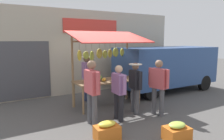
# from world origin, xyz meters

# --- Properties ---
(ground_plane) EXTENTS (40.00, 40.00, 0.00)m
(ground_plane) POSITION_xyz_m (0.00, 0.00, 0.00)
(ground_plane) COLOR #514F4C
(street_backdrop) EXTENTS (9.00, 0.30, 3.40)m
(street_backdrop) POSITION_xyz_m (0.04, -2.20, 1.70)
(street_backdrop) COLOR #B2A893
(street_backdrop) RESTS_ON ground
(market_stall) EXTENTS (2.50, 1.46, 2.50)m
(market_stall) POSITION_xyz_m (0.01, -0.06, 1.55)
(market_stall) COLOR olive
(market_stall) RESTS_ON ground
(vendor_with_sunhat) EXTENTS (0.43, 0.70, 1.66)m
(vendor_with_sunhat) POSITION_xyz_m (0.41, -0.75, 0.98)
(vendor_with_sunhat) COLOR navy
(vendor_with_sunhat) RESTS_ON ground
(shopper_with_shopping_bag) EXTENTS (0.23, 0.72, 1.70)m
(shopper_with_shopping_bag) POSITION_xyz_m (1.14, 1.23, 0.99)
(shopper_with_shopping_bag) COLOR #4C4C51
(shopper_with_shopping_bag) RESTS_ON ground
(shopper_in_striped_shirt) EXTENTS (0.40, 0.66, 1.53)m
(shopper_in_striped_shirt) POSITION_xyz_m (-0.36, 1.06, 0.89)
(shopper_in_striped_shirt) COLOR #4C4C51
(shopper_in_striped_shirt) RESTS_ON ground
(shopper_with_ponytail) EXTENTS (0.32, 0.68, 1.63)m
(shopper_with_ponytail) POSITION_xyz_m (-0.84, 1.53, 0.94)
(shopper_with_ponytail) COLOR #4C4C51
(shopper_with_ponytail) RESTS_ON ground
(shopper_in_grey_tee) EXTENTS (0.25, 0.67, 1.53)m
(shopper_in_grey_tee) POSITION_xyz_m (0.37, 1.29, 0.87)
(shopper_in_grey_tee) COLOR #232328
(shopper_in_grey_tee) RESTS_ON ground
(parked_van) EXTENTS (4.41, 1.86, 1.88)m
(parked_van) POSITION_xyz_m (-3.07, -0.58, 1.12)
(parked_van) COLOR #2D4C84
(parked_van) RESTS_ON ground
(produce_crate_near) EXTENTS (0.59, 0.48, 0.41)m
(produce_crate_near) POSITION_xyz_m (-0.10, 2.96, 0.19)
(produce_crate_near) COLOR #D1661E
(produce_crate_near) RESTS_ON ground
(produce_crate_side) EXTENTS (0.59, 0.41, 0.43)m
(produce_crate_side) POSITION_xyz_m (1.21, 2.15, 0.20)
(produce_crate_side) COLOR #D1661E
(produce_crate_side) RESTS_ON ground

